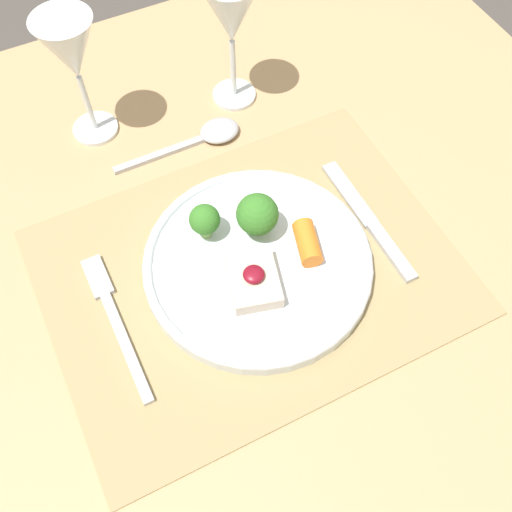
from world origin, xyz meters
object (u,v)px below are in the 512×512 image
Objects in this scene: dinner_plate at (256,257)px; knife at (374,227)px; spoon at (209,135)px; fork at (113,315)px; wine_glass_near at (231,18)px; wine_glass_far at (71,54)px.

dinner_plate reaches higher than knife.
fork is at bearing -136.95° from spoon.
spoon reaches higher than knife.
wine_glass_far is (-0.20, 0.03, -0.00)m from wine_glass_near.
spoon is (0.03, 0.21, -0.01)m from dinner_plate.
wine_glass_near reaches higher than wine_glass_far.
wine_glass_near reaches higher than fork.
fork is 1.09× the size of wine_glass_far.
dinner_plate is at bearing 171.35° from knife.
wine_glass_far is at bearing 127.91° from knife.
spoon is at bearing -138.66° from wine_glass_near.
fork is 0.34m from knife.
knife is at bearing -79.20° from wine_glass_near.
wine_glass_near is at bearing 69.80° from dinner_plate.
dinner_plate is 1.49× the size of spoon.
fork is at bearing -104.50° from wine_glass_far.
fork is 0.33m from wine_glass_far.
knife is 0.26m from spoon.
wine_glass_far is at bearing 147.14° from spoon.
knife is at bearing -50.84° from wine_glass_far.
dinner_plate is 1.38× the size of fork.
knife is 1.09× the size of wine_glass_far.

